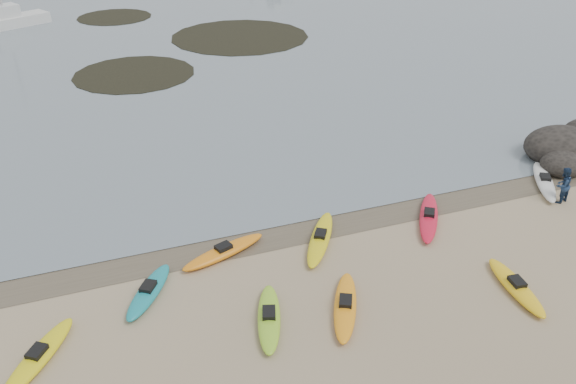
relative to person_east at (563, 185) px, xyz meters
name	(u,v)px	position (x,y,z in m)	size (l,w,h in m)	color
ground	(288,225)	(-11.22, 2.16, -0.79)	(600.00, 600.00, 0.00)	tan
wet_sand	(291,229)	(-11.22, 1.86, -0.78)	(60.00, 60.00, 0.00)	brown
kayaks	(320,276)	(-11.35, -1.35, -0.62)	(23.10, 10.77, 0.34)	red
person_east	(563,185)	(0.00, 0.00, 0.00)	(0.76, 0.60, 1.57)	navy
rock_cluster	(572,152)	(3.62, 3.13, -0.55)	(5.28, 3.89, 1.79)	black
kelp_mats	(188,41)	(-9.78, 29.71, -0.76)	(18.85, 24.59, 0.04)	black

